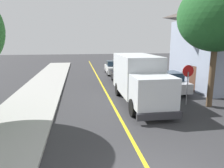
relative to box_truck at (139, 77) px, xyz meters
The scene contains 8 objects.
sidewalk_curb 8.51m from the box_truck, 150.10° to the right, with size 3.60×60.00×0.15m, color #9E9E99.
centre_line_yellow 3.14m from the box_truck, 134.84° to the left, with size 0.16×56.00×0.01m, color gold.
box_truck is the anchor object (origin of this frame).
parked_car_near 6.86m from the box_truck, 87.45° to the left, with size 1.91×4.45×1.67m.
parked_car_mid 12.44m from the box_truck, 88.43° to the left, with size 1.92×4.45×1.67m.
parked_van_across 4.34m from the box_truck, 37.13° to the left, with size 1.93×4.45×1.67m.
stop_sign 3.16m from the box_truck, 18.35° to the right, with size 0.80×0.10×2.65m.
street_tree_far_side 5.96m from the box_truck, 20.57° to the right, with size 4.69×4.69×7.72m.
Camera 1 is at (-2.17, -5.16, 4.20)m, focal length 33.29 mm.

